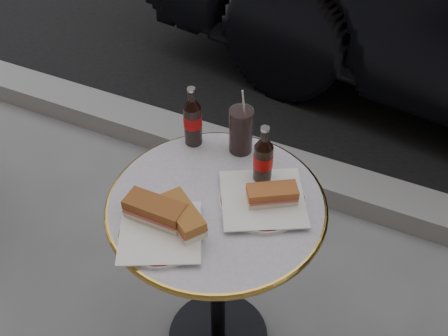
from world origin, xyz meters
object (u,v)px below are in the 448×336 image
at_px(plate_left, 161,234).
at_px(plate_right, 263,201).
at_px(cola_bottle_right, 263,156).
at_px(cola_glass, 241,130).
at_px(bistro_table, 217,280).
at_px(cola_bottle_left, 193,116).

height_order(plate_left, plate_right, same).
distance_m(cola_bottle_right, cola_glass, 0.15).
bearing_deg(plate_right, bistro_table, -155.24).
bearing_deg(cola_glass, bistro_table, -82.76).
height_order(bistro_table, cola_bottle_right, cola_bottle_right).
distance_m(bistro_table, plate_left, 0.42).
relative_size(bistro_table, cola_bottle_right, 3.62).
bearing_deg(plate_right, plate_left, -130.97).
distance_m(bistro_table, plate_right, 0.39).
bearing_deg(cola_bottle_left, plate_left, -75.51).
distance_m(plate_right, cola_glass, 0.24).
relative_size(bistro_table, cola_glass, 4.82).
xyz_separation_m(cola_bottle_left, cola_glass, (0.15, 0.03, -0.03)).
bearing_deg(cola_bottle_left, bistro_table, -48.88).
bearing_deg(bistro_table, plate_right, 24.76).
height_order(cola_bottle_left, cola_bottle_right, cola_bottle_left).
height_order(cola_bottle_left, cola_glass, cola_bottle_left).
relative_size(plate_left, cola_glass, 1.47).
xyz_separation_m(bistro_table, plate_left, (-0.08, -0.17, 0.37)).
distance_m(cola_bottle_left, cola_glass, 0.15).
distance_m(bistro_table, cola_glass, 0.50).
distance_m(cola_bottle_left, cola_bottle_right, 0.27).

